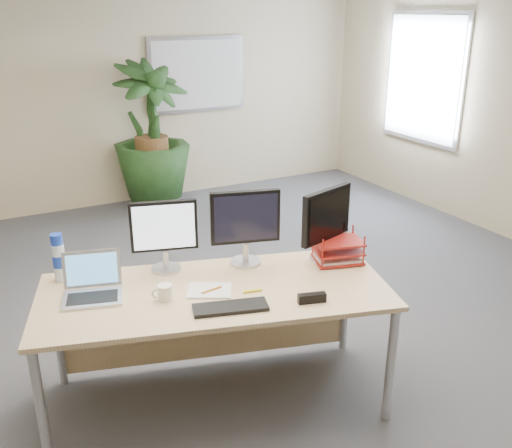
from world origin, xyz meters
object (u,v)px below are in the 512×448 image
desk (213,305)px  monitor_left (164,231)px  floor_plant (152,149)px  monitor_right (245,223)px  laptop (92,286)px

desk → monitor_left: (-0.20, 0.28, 0.43)m
floor_plant → monitor_left: bearing=-106.6°
monitor_left → monitor_right: (0.49, -0.15, 0.02)m
desk → monitor_right: (0.30, 0.13, 0.45)m
floor_plant → monitor_right: bearing=-98.3°
desk → floor_plant: floor_plant is taller
monitor_right → floor_plant: bearing=81.7°
desk → monitor_left: bearing=125.2°
desk → laptop: laptop is taller
floor_plant → monitor_right: (-0.52, -3.54, 0.33)m
desk → laptop: size_ratio=5.59×
monitor_left → monitor_right: size_ratio=0.93×
monitor_left → floor_plant: bearing=73.4°
monitor_left → laptop: (-0.49, -0.12, -0.21)m
monitor_left → laptop: size_ratio=1.16×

